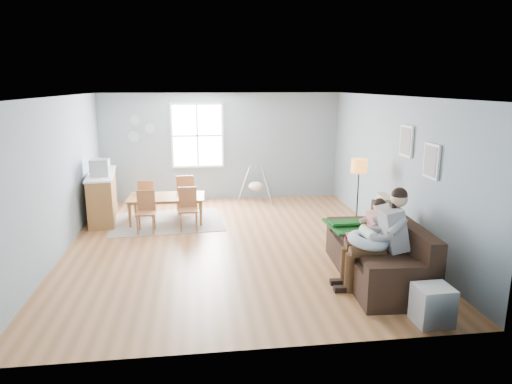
{
  "coord_description": "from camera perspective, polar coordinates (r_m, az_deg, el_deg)",
  "views": [
    {
      "loc": [
        -0.6,
        -8.04,
        2.9
      ],
      "look_at": [
        0.42,
        -0.07,
        1.0
      ],
      "focal_mm": 32.0,
      "sensor_mm": 36.0,
      "label": 1
    }
  ],
  "objects": [
    {
      "name": "rug",
      "position": [
        10.06,
        -11.0,
        -3.66
      ],
      "size": [
        2.47,
        1.95,
        0.01
      ],
      "primitive_type": "cube",
      "rotation": [
        0.0,
        0.0,
        0.08
      ],
      "color": "gray",
      "rests_on": "room"
    },
    {
      "name": "green_throw",
      "position": [
        7.86,
        12.89,
        -4.09
      ],
      "size": [
        1.09,
        0.92,
        0.04
      ],
      "primitive_type": "cube",
      "rotation": [
        0.0,
        0.0,
        0.04
      ],
      "color": "#12501C",
      "rests_on": "sofa"
    },
    {
      "name": "chair_sw",
      "position": [
        9.38,
        -13.6,
        -2.11
      ],
      "size": [
        0.38,
        0.38,
        0.84
      ],
      "color": "brown",
      "rests_on": "rug"
    },
    {
      "name": "room",
      "position": [
        8.07,
        -3.09,
        9.88
      ],
      "size": [
        8.4,
        9.4,
        3.9
      ],
      "color": "#966135"
    },
    {
      "name": "chair_se",
      "position": [
        9.39,
        -8.48,
        -1.76
      ],
      "size": [
        0.41,
        0.41,
        0.86
      ],
      "color": "brown",
      "rests_on": "rug"
    },
    {
      "name": "floor_lamp",
      "position": [
        9.02,
        12.73,
        2.42
      ],
      "size": [
        0.3,
        0.3,
        1.51
      ],
      "color": "black",
      "rests_on": "room"
    },
    {
      "name": "monitor",
      "position": [
        10.06,
        -18.96,
        2.9
      ],
      "size": [
        0.39,
        0.37,
        0.36
      ],
      "color": "#A5A4A9",
      "rests_on": "counter"
    },
    {
      "name": "beige_pillow",
      "position": [
        7.74,
        15.71,
        -2.48
      ],
      "size": [
        0.23,
        0.59,
        0.57
      ],
      "primitive_type": "cube",
      "rotation": [
        0.0,
        0.0,
        -0.14
      ],
      "color": "#BEB391",
      "rests_on": "sofa"
    },
    {
      "name": "pictures",
      "position": [
        7.92,
        19.61,
        4.91
      ],
      "size": [
        0.05,
        1.34,
        0.74
      ],
      "color": "white",
      "rests_on": "room"
    },
    {
      "name": "wall_plates",
      "position": [
        11.64,
        -14.35,
        7.62
      ],
      "size": [
        0.67,
        0.02,
        0.66
      ],
      "color": "#90A5AD",
      "rests_on": "room"
    },
    {
      "name": "dining_table",
      "position": [
        9.99,
        -11.07,
        -2.14
      ],
      "size": [
        1.63,
        0.94,
        0.57
      ],
      "primitive_type": "imported",
      "rotation": [
        0.0,
        0.0,
        -0.02
      ],
      "color": "brown",
      "rests_on": "rug"
    },
    {
      "name": "chair_ne",
      "position": [
        10.5,
        -8.86,
        0.02
      ],
      "size": [
        0.46,
        0.46,
        0.91
      ],
      "color": "brown",
      "rests_on": "rug"
    },
    {
      "name": "window",
      "position": [
        11.57,
        -7.34,
        7.0
      ],
      "size": [
        1.32,
        0.08,
        1.62
      ],
      "color": "white",
      "rests_on": "room"
    },
    {
      "name": "counter",
      "position": [
        10.54,
        -18.62,
        -0.45
      ],
      "size": [
        0.76,
        1.89,
        1.03
      ],
      "color": "brown",
      "rests_on": "room"
    },
    {
      "name": "toddler",
      "position": [
        7.3,
        14.27,
        -3.81
      ],
      "size": [
        0.62,
        0.31,
        0.97
      ],
      "color": "silver",
      "rests_on": "sofa"
    },
    {
      "name": "sofa",
      "position": [
        7.28,
        15.26,
        -7.84
      ],
      "size": [
        1.12,
        2.37,
        0.94
      ],
      "color": "black",
      "rests_on": "room"
    },
    {
      "name": "infant",
      "position": [
        6.75,
        13.74,
        -4.96
      ],
      "size": [
        0.18,
        0.43,
        0.16
      ],
      "color": "white",
      "rests_on": "nursing_pillow"
    },
    {
      "name": "chair_nw",
      "position": [
        10.52,
        -13.5,
        -0.47
      ],
      "size": [
        0.38,
        0.38,
        0.83
      ],
      "color": "brown",
      "rests_on": "rug"
    },
    {
      "name": "nursing_pillow",
      "position": [
        6.75,
        13.81,
        -5.9
      ],
      "size": [
        0.68,
        0.67,
        0.24
      ],
      "primitive_type": "torus",
      "rotation": [
        0.0,
        0.14,
        -0.15
      ],
      "color": "silver",
      "rests_on": "father"
    },
    {
      "name": "baby_swing",
      "position": [
        11.5,
        0.0,
        0.82
      ],
      "size": [
        1.07,
        1.08,
        0.92
      ],
      "color": "#A5A4A9",
      "rests_on": "room"
    },
    {
      "name": "storage_cube",
      "position": [
        6.2,
        21.15,
        -13.04
      ],
      "size": [
        0.45,
        0.4,
        0.49
      ],
      "color": "white",
      "rests_on": "room"
    },
    {
      "name": "father",
      "position": [
        6.78,
        15.26,
        -5.2
      ],
      "size": [
        1.06,
        0.5,
        1.5
      ],
      "color": "gray",
      "rests_on": "sofa"
    }
  ]
}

